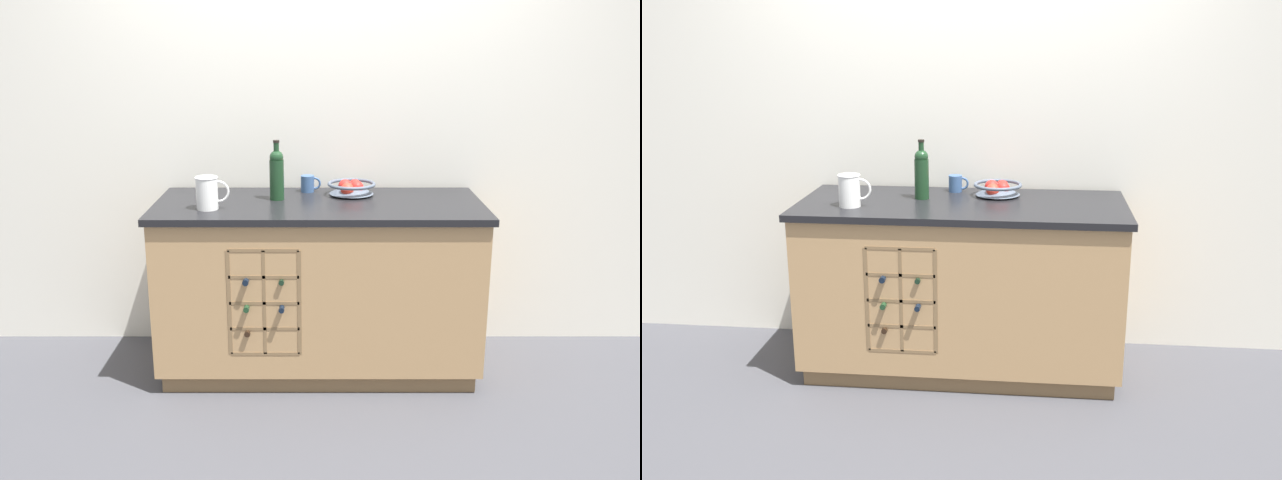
{
  "view_description": "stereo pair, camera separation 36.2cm",
  "coord_description": "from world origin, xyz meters",
  "views": [
    {
      "loc": [
        0.01,
        -3.59,
        1.77
      ],
      "look_at": [
        0.0,
        0.0,
        0.72
      ],
      "focal_mm": 40.0,
      "sensor_mm": 36.0,
      "label": 1
    },
    {
      "loc": [
        0.37,
        -3.57,
        1.77
      ],
      "look_at": [
        0.0,
        0.0,
        0.72
      ],
      "focal_mm": 40.0,
      "sensor_mm": 36.0,
      "label": 2
    }
  ],
  "objects": [
    {
      "name": "kitchen_island",
      "position": [
        -0.0,
        -0.0,
        0.47
      ],
      "size": [
        1.69,
        0.75,
        0.92
      ],
      "color": "brown",
      "rests_on": "ground_plane"
    },
    {
      "name": "back_wall",
      "position": [
        0.0,
        0.41,
        1.27
      ],
      "size": [
        4.4,
        0.06,
        2.55
      ],
      "primitive_type": "cube",
      "color": "silver",
      "rests_on": "ground_plane"
    },
    {
      "name": "white_pitcher",
      "position": [
        -0.55,
        -0.15,
        1.01
      ],
      "size": [
        0.17,
        0.11,
        0.16
      ],
      "color": "white",
      "rests_on": "kitchen_island"
    },
    {
      "name": "ceramic_mug",
      "position": [
        -0.06,
        0.25,
        0.97
      ],
      "size": [
        0.11,
        0.07,
        0.09
      ],
      "color": "#385684",
      "rests_on": "kitchen_island"
    },
    {
      "name": "ground_plane",
      "position": [
        0.0,
        0.0,
        0.0
      ],
      "size": [
        14.0,
        14.0,
        0.0
      ],
      "primitive_type": "plane",
      "color": "#424247"
    },
    {
      "name": "standing_wine_bottle",
      "position": [
        -0.22,
        0.07,
        1.06
      ],
      "size": [
        0.08,
        0.08,
        0.31
      ],
      "color": "#19381E",
      "rests_on": "kitchen_island"
    },
    {
      "name": "fruit_bowl",
      "position": [
        0.17,
        0.17,
        0.97
      ],
      "size": [
        0.26,
        0.26,
        0.09
      ],
      "color": "#4C5666",
      "rests_on": "kitchen_island"
    }
  ]
}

